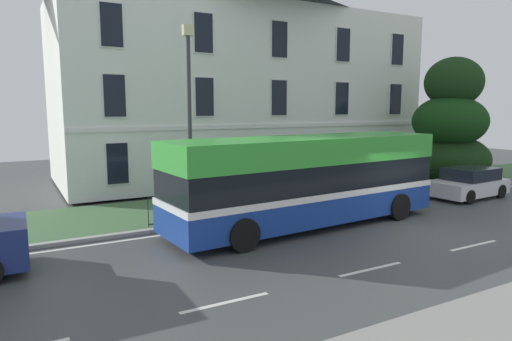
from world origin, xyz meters
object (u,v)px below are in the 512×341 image
georgian_townhouse (241,75)px  parked_hatchback_00 (468,183)px  litter_bin (309,189)px  evergreen_tree (449,130)px  single_decker_bus (307,179)px  street_lamp_post (189,109)px

georgian_townhouse → parked_hatchback_00: 13.24m
litter_bin → evergreen_tree: bearing=5.8°
single_decker_bus → litter_bin: 3.54m
single_decker_bus → street_lamp_post: street_lamp_post is taller
street_lamp_post → evergreen_tree: bearing=3.9°
evergreen_tree → street_lamp_post: street_lamp_post is taller
parked_hatchback_00 → litter_bin: parked_hatchback_00 is taller
georgian_townhouse → single_decker_bus: georgian_townhouse is taller
street_lamp_post → litter_bin: (5.16, 0.01, -3.29)m
parked_hatchback_00 → street_lamp_post: size_ratio=0.58×
parked_hatchback_00 → litter_bin: 7.46m
street_lamp_post → single_decker_bus: bearing=-41.1°
parked_hatchback_00 → evergreen_tree: bearing=-134.1°
georgian_townhouse → street_lamp_post: georgian_townhouse is taller
street_lamp_post → litter_bin: bearing=0.1°
parked_hatchback_00 → single_decker_bus: bearing=-0.9°
single_decker_bus → parked_hatchback_00: size_ratio=2.62×
evergreen_tree → street_lamp_post: 15.12m
evergreen_tree → litter_bin: evergreen_tree is taller
georgian_townhouse → parked_hatchback_00: bearing=-60.6°
single_decker_bus → parked_hatchback_00: (9.15, 0.47, -0.95)m
evergreen_tree → parked_hatchback_00: evergreen_tree is taller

